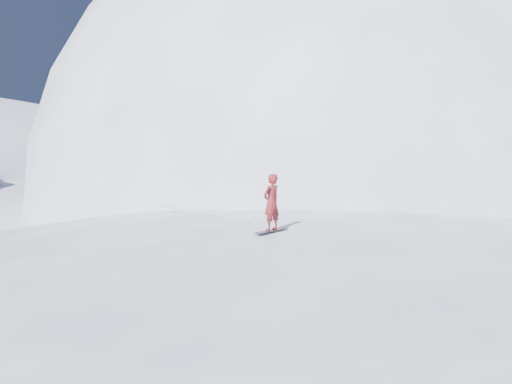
% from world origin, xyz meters
% --- Properties ---
extents(ground, '(400.00, 400.00, 0.00)m').
position_xyz_m(ground, '(0.00, 0.00, 0.00)').
color(ground, white).
rests_on(ground, ground).
extents(near_ridge, '(36.00, 28.00, 4.80)m').
position_xyz_m(near_ridge, '(1.00, 3.00, 0.00)').
color(near_ridge, white).
rests_on(near_ridge, ground).
extents(summit_peak, '(60.00, 56.00, 56.00)m').
position_xyz_m(summit_peak, '(22.00, 26.00, 0.00)').
color(summit_peak, white).
rests_on(summit_peak, ground).
extents(peak_shoulder, '(28.00, 24.00, 18.00)m').
position_xyz_m(peak_shoulder, '(10.00, 20.00, 0.00)').
color(peak_shoulder, white).
rests_on(peak_shoulder, ground).
extents(wind_bumps, '(16.00, 14.40, 1.00)m').
position_xyz_m(wind_bumps, '(-0.56, 2.12, 0.00)').
color(wind_bumps, white).
rests_on(wind_bumps, ground).
extents(snowboard, '(1.31, 0.67, 0.02)m').
position_xyz_m(snowboard, '(-1.43, 1.16, 2.41)').
color(snowboard, black).
rests_on(snowboard, near_ridge).
extents(snowboarder, '(0.72, 0.59, 1.70)m').
position_xyz_m(snowboarder, '(-1.43, 1.16, 3.27)').
color(snowboarder, maroon).
rests_on(snowboarder, snowboard).
extents(board_tracks, '(1.46, 5.96, 0.04)m').
position_xyz_m(board_tracks, '(-2.02, 5.98, 2.42)').
color(board_tracks, silver).
rests_on(board_tracks, ground).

